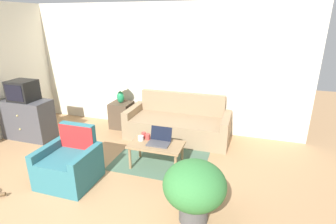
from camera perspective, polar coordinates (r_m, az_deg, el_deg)
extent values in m
cube|color=silver|center=(5.63, -3.52, 9.57)|extent=(6.32, 0.05, 2.60)
cube|color=white|center=(5.88, -10.63, 12.16)|extent=(1.10, 0.01, 1.30)
cube|color=white|center=(5.39, 2.28, 11.82)|extent=(1.10, 0.01, 1.30)
cube|color=#476651|center=(4.86, -0.18, -8.29)|extent=(1.54, 1.88, 0.01)
cube|color=#937A5B|center=(5.26, 2.04, -3.58)|extent=(1.76, 0.85, 0.41)
cube|color=#937A5B|center=(5.51, 3.09, -0.06)|extent=(1.76, 0.12, 0.85)
cube|color=#937A5B|center=(5.54, -7.45, -1.68)|extent=(0.14, 0.85, 0.56)
cube|color=#937A5B|center=(5.09, 12.43, -3.99)|extent=(0.14, 0.85, 0.56)
cube|color=#2D6B75|center=(4.16, -20.78, -11.59)|extent=(0.56, 0.70, 0.43)
cube|color=#2D6B75|center=(4.27, -18.65, -7.48)|extent=(0.56, 0.10, 0.81)
cube|color=#2D6B75|center=(4.33, -24.37, -9.93)|extent=(0.10, 0.70, 0.55)
cube|color=#2D6B75|center=(3.95, -17.04, -11.87)|extent=(0.10, 0.70, 0.55)
cube|color=red|center=(4.19, -19.22, -6.60)|extent=(0.57, 0.01, 0.59)
cube|color=#424247|center=(5.90, -28.14, -1.41)|extent=(0.98, 0.45, 0.79)
sphere|color=tan|center=(5.70, -29.99, -0.70)|extent=(0.04, 0.04, 0.04)
sphere|color=tan|center=(5.79, -29.53, -3.28)|extent=(0.04, 0.04, 0.04)
cube|color=black|center=(5.74, -29.08, 4.11)|extent=(0.48, 0.40, 0.39)
cube|color=black|center=(5.60, -30.55, 3.54)|extent=(0.39, 0.01, 0.30)
cube|color=#4C3D2D|center=(5.86, -10.06, -0.64)|extent=(0.44, 0.44, 0.56)
ellipsoid|color=#1E8451|center=(5.73, -10.30, 3.21)|extent=(0.16, 0.16, 0.26)
cylinder|color=tan|center=(5.69, -10.39, 4.73)|extent=(0.02, 0.02, 0.06)
cone|color=white|center=(5.66, -10.47, 6.00)|extent=(0.33, 0.33, 0.20)
cube|color=#8E704C|center=(4.20, -2.57, -7.14)|extent=(0.86, 0.50, 0.03)
cylinder|color=#8E704C|center=(4.27, -8.29, -9.95)|extent=(0.04, 0.04, 0.37)
cylinder|color=#8E704C|center=(4.03, 1.65, -11.65)|extent=(0.04, 0.04, 0.37)
cylinder|color=#8E704C|center=(4.59, -6.16, -7.66)|extent=(0.04, 0.04, 0.37)
cylinder|color=#8E704C|center=(4.37, 3.09, -9.06)|extent=(0.04, 0.04, 0.37)
cube|color=#47474C|center=(4.17, -2.10, -6.96)|extent=(0.35, 0.23, 0.02)
cube|color=black|center=(4.24, -1.47, -4.68)|extent=(0.35, 0.07, 0.22)
cylinder|color=#B23D38|center=(4.34, -4.43, -5.38)|extent=(0.09, 0.09, 0.09)
cylinder|color=white|center=(4.32, -5.94, -5.68)|extent=(0.09, 0.09, 0.08)
cylinder|color=#B23D38|center=(4.41, -5.30, -5.00)|extent=(0.08, 0.08, 0.09)
cylinder|color=#4C4C4C|center=(3.36, 5.56, -20.84)|extent=(0.35, 0.35, 0.21)
ellipsoid|color=#337538|center=(3.13, 5.80, -15.51)|extent=(0.74, 0.74, 0.55)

